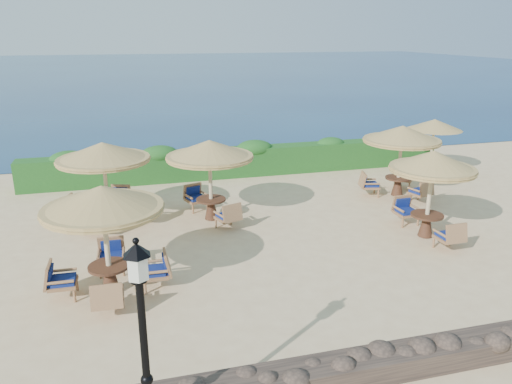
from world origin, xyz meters
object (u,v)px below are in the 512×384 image
(lamp_post, at_px, (145,358))
(extra_parasol, at_px, (435,125))
(cafe_set_4, at_px, (401,146))
(cafe_set_1, at_px, (432,174))
(cafe_set_2, at_px, (104,167))
(cafe_set_3, at_px, (210,160))
(cafe_set_0, at_px, (104,221))

(lamp_post, relative_size, extra_parasol, 1.38)
(extra_parasol, xyz_separation_m, cafe_set_4, (-2.84, -2.20, -0.25))
(cafe_set_1, bearing_deg, cafe_set_2, 158.48)
(cafe_set_4, bearing_deg, extra_parasol, 37.77)
(cafe_set_4, bearing_deg, cafe_set_3, -174.83)
(cafe_set_1, height_order, cafe_set_4, same)
(cafe_set_2, bearing_deg, cafe_set_4, 0.69)
(extra_parasol, height_order, cafe_set_2, cafe_set_2)
(extra_parasol, height_order, cafe_set_3, cafe_set_3)
(cafe_set_3, height_order, cafe_set_4, same)
(extra_parasol, bearing_deg, cafe_set_4, -142.23)
(lamp_post, xyz_separation_m, cafe_set_1, (8.53, 6.03, 0.39))
(cafe_set_1, relative_size, cafe_set_4, 0.99)
(extra_parasol, height_order, cafe_set_4, cafe_set_4)
(lamp_post, relative_size, cafe_set_2, 1.14)
(cafe_set_0, height_order, cafe_set_3, same)
(cafe_set_0, xyz_separation_m, cafe_set_4, (10.38, 4.84, 0.11))
(cafe_set_1, distance_m, cafe_set_4, 3.97)
(lamp_post, xyz_separation_m, cafe_set_3, (2.54, 9.15, 0.46))
(lamp_post, bearing_deg, extra_parasol, 43.60)
(extra_parasol, bearing_deg, cafe_set_3, -164.16)
(extra_parasol, bearing_deg, cafe_set_2, -170.09)
(extra_parasol, distance_m, cafe_set_1, 7.23)
(extra_parasol, xyz_separation_m, cafe_set_3, (-10.06, -2.85, -0.16))
(cafe_set_1, height_order, cafe_set_2, same)
(lamp_post, height_order, extra_parasol, lamp_post)
(cafe_set_4, bearing_deg, cafe_set_2, -179.31)
(extra_parasol, relative_size, cafe_set_4, 0.84)
(lamp_post, xyz_separation_m, cafe_set_4, (9.76, 9.80, 0.37))
(cafe_set_3, bearing_deg, cafe_set_0, -127.11)
(cafe_set_2, bearing_deg, cafe_set_1, -21.52)
(extra_parasol, xyz_separation_m, cafe_set_0, (-13.22, -7.04, -0.36))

